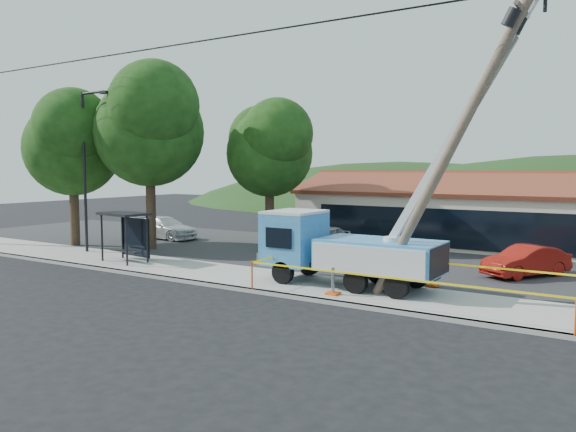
{
  "coord_description": "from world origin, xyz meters",
  "views": [
    {
      "loc": [
        12.3,
        -15.36,
        4.89
      ],
      "look_at": [
        -0.6,
        5.0,
        2.78
      ],
      "focal_mm": 35.0,
      "sensor_mm": 36.0,
      "label": 1
    }
  ],
  "objects_px": {
    "bus_shelter": "(127,226)",
    "car_red": "(525,278)",
    "car_white": "(165,240)",
    "leaning_pole": "(457,137)",
    "utility_truck": "(346,245)",
    "car_silver": "(322,255)"
  },
  "relations": [
    {
      "from": "bus_shelter",
      "to": "car_red",
      "type": "xyz_separation_m",
      "value": [
        17.64,
        6.81,
        -1.96
      ]
    },
    {
      "from": "car_red",
      "to": "car_white",
      "type": "bearing_deg",
      "value": -149.45
    },
    {
      "from": "leaning_pole",
      "to": "car_red",
      "type": "xyz_separation_m",
      "value": [
        1.25,
        6.83,
        -5.9
      ]
    },
    {
      "from": "utility_truck",
      "to": "car_red",
      "type": "distance_m",
      "value": 8.61
    },
    {
      "from": "utility_truck",
      "to": "leaning_pole",
      "type": "xyz_separation_m",
      "value": [
        4.5,
        -0.68,
        4.11
      ]
    },
    {
      "from": "car_red",
      "to": "car_white",
      "type": "relative_size",
      "value": 0.81
    },
    {
      "from": "utility_truck",
      "to": "car_red",
      "type": "bearing_deg",
      "value": 46.94
    },
    {
      "from": "bus_shelter",
      "to": "car_silver",
      "type": "xyz_separation_m",
      "value": [
        6.84,
        7.84,
        -1.96
      ]
    },
    {
      "from": "utility_truck",
      "to": "bus_shelter",
      "type": "relative_size",
      "value": 3.89
    },
    {
      "from": "utility_truck",
      "to": "car_silver",
      "type": "bearing_deg",
      "value": 125.08
    },
    {
      "from": "utility_truck",
      "to": "bus_shelter",
      "type": "height_order",
      "value": "utility_truck"
    },
    {
      "from": "car_red",
      "to": "car_white",
      "type": "distance_m",
      "value": 22.85
    },
    {
      "from": "leaning_pole",
      "to": "car_white",
      "type": "distance_m",
      "value": 23.71
    },
    {
      "from": "leaning_pole",
      "to": "car_silver",
      "type": "xyz_separation_m",
      "value": [
        -9.54,
        7.86,
        -5.9
      ]
    },
    {
      "from": "car_white",
      "to": "car_silver",
      "type": "bearing_deg",
      "value": -87.46
    },
    {
      "from": "car_white",
      "to": "car_red",
      "type": "bearing_deg",
      "value": -90.04
    },
    {
      "from": "bus_shelter",
      "to": "car_white",
      "type": "xyz_separation_m",
      "value": [
        -5.19,
        7.83,
        -1.96
      ]
    },
    {
      "from": "leaning_pole",
      "to": "bus_shelter",
      "type": "height_order",
      "value": "leaning_pole"
    },
    {
      "from": "leaning_pole",
      "to": "car_silver",
      "type": "relative_size",
      "value": 2.36
    },
    {
      "from": "leaning_pole",
      "to": "car_red",
      "type": "relative_size",
      "value": 2.59
    },
    {
      "from": "leaning_pole",
      "to": "car_red",
      "type": "bearing_deg",
      "value": 79.62
    },
    {
      "from": "leaning_pole",
      "to": "bus_shelter",
      "type": "xyz_separation_m",
      "value": [
        -16.38,
        0.02,
        -3.94
      ]
    }
  ]
}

